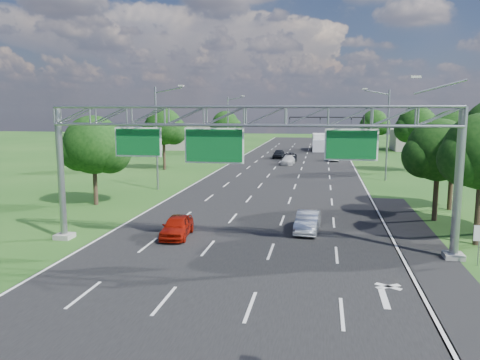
% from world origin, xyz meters
% --- Properties ---
extents(ground, '(220.00, 220.00, 0.00)m').
position_xyz_m(ground, '(0.00, 30.00, 0.00)').
color(ground, '#184514').
rests_on(ground, ground).
extents(road, '(18.00, 180.00, 0.02)m').
position_xyz_m(road, '(0.00, 30.00, 0.00)').
color(road, black).
rests_on(road, ground).
extents(road_flare, '(3.00, 30.00, 0.02)m').
position_xyz_m(road_flare, '(10.20, 14.00, 0.00)').
color(road_flare, black).
rests_on(road_flare, ground).
extents(sign_gantry, '(23.50, 1.00, 9.56)m').
position_xyz_m(sign_gantry, '(0.33, 12.00, 6.89)').
color(sign_gantry, gray).
rests_on(sign_gantry, ground).
extents(regulatory_sign, '(0.60, 0.08, 2.10)m').
position_xyz_m(regulatory_sign, '(12.40, 10.98, 1.51)').
color(regulatory_sign, gray).
rests_on(regulatory_sign, ground).
extents(traffic_signal, '(12.21, 0.24, 7.00)m').
position_xyz_m(traffic_signal, '(7.48, 65.00, 5.17)').
color(traffic_signal, black).
rests_on(traffic_signal, ground).
extents(streetlight_l_near, '(2.97, 0.22, 10.16)m').
position_xyz_m(streetlight_l_near, '(-11.30, 30.00, 5.58)').
color(streetlight_l_near, gray).
rests_on(streetlight_l_near, ground).
extents(streetlight_l_far, '(2.97, 0.22, 10.16)m').
position_xyz_m(streetlight_l_far, '(-11.30, 65.00, 5.58)').
color(streetlight_l_far, gray).
rests_on(streetlight_l_far, ground).
extents(streetlight_r_mid, '(2.97, 0.22, 10.16)m').
position_xyz_m(streetlight_r_mid, '(11.30, 40.00, 5.58)').
color(streetlight_r_mid, gray).
rests_on(streetlight_r_mid, ground).
extents(tree_verge_la, '(5.76, 4.80, 7.40)m').
position_xyz_m(tree_verge_la, '(-13.92, 22.04, 4.76)').
color(tree_verge_la, '#2D2116').
rests_on(tree_verge_la, ground).
extents(tree_verge_lb, '(5.76, 4.80, 8.06)m').
position_xyz_m(tree_verge_lb, '(-15.92, 45.04, 5.41)').
color(tree_verge_lb, '#2D2116').
rests_on(tree_verge_lb, ground).
extents(tree_verge_lc, '(5.76, 4.80, 7.62)m').
position_xyz_m(tree_verge_lc, '(-12.92, 70.04, 4.98)').
color(tree_verge_lc, '#2D2116').
rests_on(tree_verge_lc, ground).
extents(tree_verge_rd, '(5.76, 4.80, 8.28)m').
position_xyz_m(tree_verge_rd, '(16.08, 48.04, 5.63)').
color(tree_verge_rd, '#2D2116').
rests_on(tree_verge_rd, ground).
extents(tree_verge_re, '(5.76, 4.80, 7.84)m').
position_xyz_m(tree_verge_re, '(14.08, 78.04, 5.20)').
color(tree_verge_re, '#2D2116').
rests_on(tree_verge_re, ground).
extents(building_left, '(14.00, 10.00, 5.00)m').
position_xyz_m(building_left, '(-22.00, 78.00, 2.50)').
color(building_left, '#A69B8C').
rests_on(building_left, ground).
extents(building_right, '(12.00, 9.00, 4.00)m').
position_xyz_m(building_right, '(24.00, 82.00, 2.00)').
color(building_right, '#A69B8C').
rests_on(building_right, ground).
extents(red_coupe, '(1.93, 4.09, 1.35)m').
position_xyz_m(red_coupe, '(-4.29, 13.57, 0.68)').
color(red_coupe, '#961306').
rests_on(red_coupe, ground).
extents(silver_sedan, '(1.67, 4.12, 1.33)m').
position_xyz_m(silver_sedan, '(3.66, 16.22, 0.66)').
color(silver_sedan, silver).
rests_on(silver_sedan, ground).
extents(car_queue_a, '(1.99, 4.34, 1.23)m').
position_xyz_m(car_queue_a, '(-0.35, 53.57, 0.62)').
color(car_queue_a, silver).
rests_on(car_queue_a, ground).
extents(car_queue_b, '(2.22, 4.52, 1.24)m').
position_xyz_m(car_queue_b, '(-0.40, 58.27, 0.62)').
color(car_queue_b, black).
rests_on(car_queue_b, ground).
extents(car_queue_c, '(1.80, 4.20, 1.41)m').
position_xyz_m(car_queue_c, '(-2.50, 62.07, 0.71)').
color(car_queue_c, black).
rests_on(car_queue_c, ground).
extents(car_queue_d, '(1.95, 4.44, 1.42)m').
position_xyz_m(car_queue_d, '(6.45, 59.82, 0.71)').
color(car_queue_d, silver).
rests_on(car_queue_d, ground).
extents(box_truck, '(2.73, 8.51, 3.19)m').
position_xyz_m(box_truck, '(3.79, 78.30, 1.53)').
color(box_truck, silver).
rests_on(box_truck, ground).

